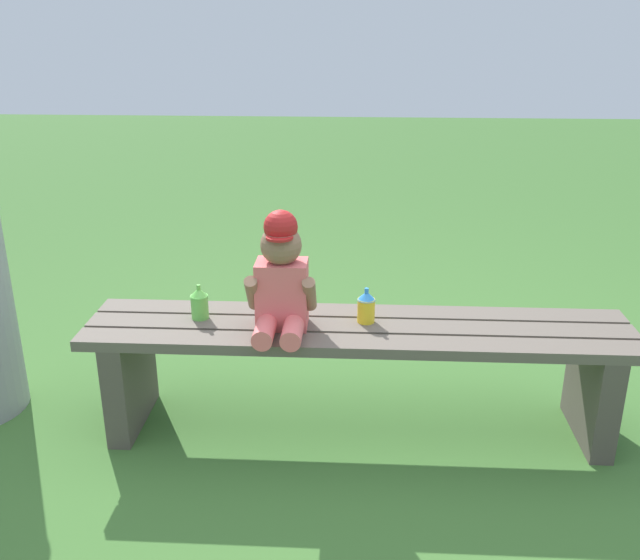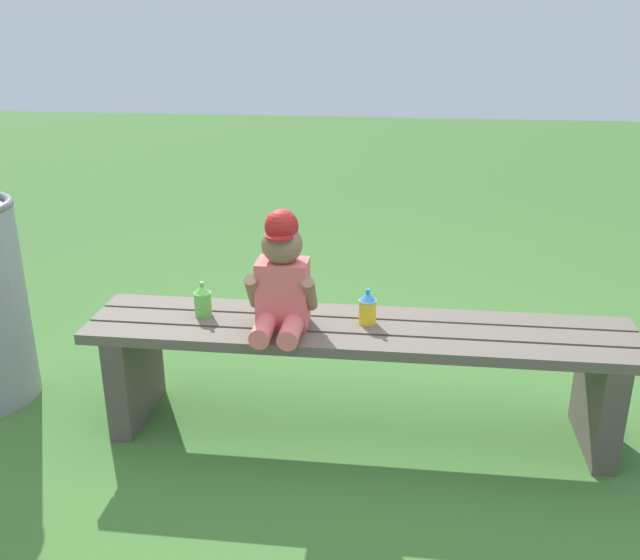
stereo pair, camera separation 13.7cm
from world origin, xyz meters
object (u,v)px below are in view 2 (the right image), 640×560
Objects in this scene: park_bench at (359,357)px; sippy_cup_left at (203,300)px; child_figure at (282,278)px; sippy_cup_right at (368,307)px.

sippy_cup_left is at bearing 177.16° from park_bench.
child_figure is 0.32m from sippy_cup_left.
child_figure reaches higher than park_bench.
sippy_cup_right is at bearing 0.00° from sippy_cup_left.
child_figure is at bearing -166.97° from sippy_cup_right.
child_figure is at bearing -12.58° from sippy_cup_left.
child_figure reaches higher than sippy_cup_right.
sippy_cup_right is (0.58, 0.00, 0.00)m from sippy_cup_left.
park_bench is at bearing -2.84° from sippy_cup_left.
park_bench is 15.03× the size of sippy_cup_right.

